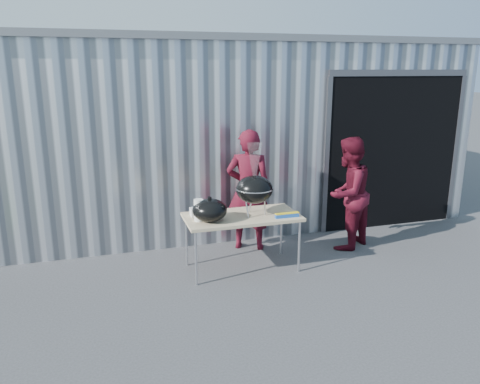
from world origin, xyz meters
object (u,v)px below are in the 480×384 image
object	(u,v)px
kettle_grill	(254,185)
person_cook	(249,190)
person_bystander	(348,193)
folding_table	(242,218)

from	to	relation	value
kettle_grill	person_cook	xyz separation A→B (m)	(0.16, 0.73, -0.27)
person_cook	person_bystander	world-z (taller)	person_cook
folding_table	person_bystander	bearing A→B (deg)	9.99
folding_table	person_cook	size ratio (longest dim) A/B	0.84
person_cook	kettle_grill	bearing A→B (deg)	101.45
folding_table	person_cook	xyz separation A→B (m)	(0.32, 0.70, 0.19)
folding_table	person_cook	world-z (taller)	person_cook
person_bystander	person_cook	bearing A→B (deg)	-47.36
kettle_grill	person_bystander	world-z (taller)	kettle_grill
kettle_grill	person_bystander	xyz separation A→B (m)	(1.56, 0.33, -0.33)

